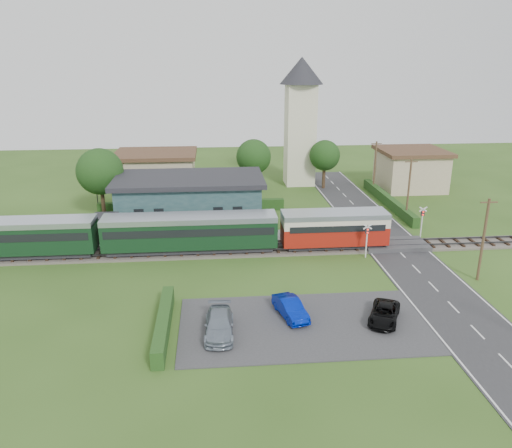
{
  "coord_description": "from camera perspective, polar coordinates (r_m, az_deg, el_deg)",
  "views": [
    {
      "loc": [
        -7.41,
        -41.97,
        17.59
      ],
      "look_at": [
        -3.36,
        4.0,
        2.06
      ],
      "focal_mm": 35.0,
      "sensor_mm": 36.0,
      "label": 1
    }
  ],
  "objects": [
    {
      "name": "pedestrian_near",
      "position": [
        50.51,
        1.29,
        -0.2
      ],
      "size": [
        0.75,
        0.63,
        1.75
      ],
      "primitive_type": "imported",
      "rotation": [
        0.0,
        0.0,
        2.75
      ],
      "color": "gray",
      "rests_on": "platform"
    },
    {
      "name": "car_on_road",
      "position": [
        57.7,
        13.44,
        1.0
      ],
      "size": [
        3.57,
        1.44,
        1.21
      ],
      "primitive_type": "imported",
      "rotation": [
        0.0,
        0.0,
        1.57
      ],
      "color": "navy",
      "rests_on": "road"
    },
    {
      "name": "equipment_hut",
      "position": [
        50.88,
        -16.78,
        -0.37
      ],
      "size": [
        2.3,
        2.3,
        2.55
      ],
      "color": "beige",
      "rests_on": "platform"
    },
    {
      "name": "station_building",
      "position": [
        55.08,
        -7.55,
        2.74
      ],
      "size": [
        16.0,
        9.0,
        5.3
      ],
      "color": "#204245",
      "rests_on": "ground"
    },
    {
      "name": "car_park",
      "position": [
        35.24,
        5.41,
        -11.37
      ],
      "size": [
        17.0,
        9.0,
        0.08
      ],
      "primitive_type": "cube",
      "color": "#333335",
      "rests_on": "ground"
    },
    {
      "name": "house_west",
      "position": [
        69.01,
        -11.29,
        5.85
      ],
      "size": [
        10.8,
        8.8,
        5.5
      ],
      "color": "tan",
      "rests_on": "ground"
    },
    {
      "name": "train",
      "position": [
        46.91,
        -11.39,
        -0.97
      ],
      "size": [
        43.2,
        2.9,
        3.4
      ],
      "color": "#232328",
      "rests_on": "ground"
    },
    {
      "name": "streetlamp_east",
      "position": [
        74.28,
        13.54,
        6.78
      ],
      "size": [
        0.3,
        0.3,
        5.15
      ],
      "color": "#3F3F47",
      "rests_on": "ground"
    },
    {
      "name": "church_tower",
      "position": [
        71.45,
        5.12,
        12.61
      ],
      "size": [
        6.0,
        6.0,
        17.6
      ],
      "color": "beige",
      "rests_on": "ground"
    },
    {
      "name": "car_park_blue",
      "position": [
        35.81,
        3.96,
        -9.55
      ],
      "size": [
        2.34,
        4.16,
        1.3
      ],
      "primitive_type": "imported",
      "rotation": [
        0.0,
        0.0,
        0.26
      ],
      "color": "#001693",
      "rests_on": "car_park"
    },
    {
      "name": "railway_track",
      "position": [
        47.9,
        4.22,
        -2.86
      ],
      "size": [
        76.0,
        3.2,
        0.49
      ],
      "color": "#4C443D",
      "rests_on": "ground"
    },
    {
      "name": "house_east",
      "position": [
        72.96,
        17.25,
        6.06
      ],
      "size": [
        8.8,
        8.8,
        5.5
      ],
      "color": "tan",
      "rests_on": "ground"
    },
    {
      "name": "car_park_dark",
      "position": [
        36.32,
        14.45,
        -9.87
      ],
      "size": [
        3.41,
        4.43,
        1.12
      ],
      "primitive_type": "imported",
      "rotation": [
        0.0,
        0.0,
        -0.45
      ],
      "color": "black",
      "rests_on": "car_park"
    },
    {
      "name": "road",
      "position": [
        48.72,
        16.31,
        -3.33
      ],
      "size": [
        6.0,
        70.0,
        0.05
      ],
      "primitive_type": "cube",
      "color": "#28282B",
      "rests_on": "ground"
    },
    {
      "name": "hedge_carpark",
      "position": [
        34.64,
        -10.52,
        -11.13
      ],
      "size": [
        0.8,
        9.0,
        1.2
      ],
      "primitive_type": "cube",
      "color": "#193814",
      "rests_on": "ground"
    },
    {
      "name": "ground",
      "position": [
        46.11,
        4.61,
        -3.9
      ],
      "size": [
        120.0,
        120.0,
        0.0
      ],
      "primitive_type": "plane",
      "color": "#2D4C19"
    },
    {
      "name": "crossing_deck",
      "position": [
        50.38,
        15.54,
        -2.28
      ],
      "size": [
        6.2,
        3.4,
        0.45
      ],
      "primitive_type": "cube",
      "color": "#333335",
      "rests_on": "ground"
    },
    {
      "name": "hedge_roadside",
      "position": [
        64.16,
        14.86,
        2.61
      ],
      "size": [
        0.8,
        18.0,
        1.2
      ],
      "primitive_type": "cube",
      "color": "#193814",
      "rests_on": "ground"
    },
    {
      "name": "tree_c",
      "position": [
        69.93,
        7.86,
        7.76
      ],
      "size": [
        4.2,
        4.2,
        6.78
      ],
      "color": "#332316",
      "rests_on": "ground"
    },
    {
      "name": "platform",
      "position": [
        50.34,
        -7.68,
        -1.76
      ],
      "size": [
        30.0,
        3.0,
        0.45
      ],
      "primitive_type": "cube",
      "color": "gray",
      "rests_on": "ground"
    },
    {
      "name": "utility_pole_d",
      "position": [
        68.96,
        13.43,
        6.4
      ],
      "size": [
        1.4,
        0.22,
        7.0
      ],
      "color": "#473321",
      "rests_on": "ground"
    },
    {
      "name": "tree_a",
      "position": [
        58.66,
        -17.4,
        5.73
      ],
      "size": [
        5.2,
        5.2,
        8.0
      ],
      "color": "#332316",
      "rests_on": "ground"
    },
    {
      "name": "pedestrian_far",
      "position": [
        49.91,
        -12.83,
        -1.03
      ],
      "size": [
        0.61,
        0.77,
        1.56
      ],
      "primitive_type": "imported",
      "rotation": [
        0.0,
        0.0,
        1.55
      ],
      "color": "gray",
      "rests_on": "platform"
    },
    {
      "name": "crossing_signal_far",
      "position": [
        53.2,
        18.48,
        0.72
      ],
      "size": [
        0.84,
        0.28,
        3.28
      ],
      "color": "silver",
      "rests_on": "ground"
    },
    {
      "name": "hedge_station",
      "position": [
        59.97,
        -7.31,
        2.03
      ],
      "size": [
        22.0,
        0.8,
        1.3
      ],
      "primitive_type": "cube",
      "color": "#193814",
      "rests_on": "ground"
    },
    {
      "name": "utility_pole_c",
      "position": [
        58.0,
        17.05,
        3.84
      ],
      "size": [
        1.4,
        0.22,
        7.0
      ],
      "color": "#473321",
      "rests_on": "ground"
    },
    {
      "name": "tree_b",
      "position": [
        66.4,
        -0.27,
        7.68
      ],
      "size": [
        4.6,
        4.6,
        7.34
      ],
      "color": "#332316",
      "rests_on": "ground"
    },
    {
      "name": "streetlamp_west",
      "position": [
        65.31,
        -17.87,
        4.82
      ],
      "size": [
        0.3,
        0.3,
        5.15
      ],
      "color": "#3F3F47",
      "rests_on": "ground"
    },
    {
      "name": "utility_pole_b",
      "position": [
        44.23,
        24.55,
        -1.56
      ],
      "size": [
        1.4,
        0.22,
        7.0
      ],
      "color": "#473321",
      "rests_on": "ground"
    },
    {
      "name": "crossing_signal_near",
      "position": [
        46.45,
        12.57,
        -1.3
      ],
      "size": [
        0.84,
        0.28,
        3.28
      ],
      "color": "silver",
      "rests_on": "ground"
    },
    {
      "name": "car_park_silver",
      "position": [
        33.75,
        -4.23,
        -11.4
      ],
      "size": [
        2.05,
        4.69,
        1.34
      ],
      "primitive_type": "imported",
      "rotation": [
        0.0,
        0.0,
        -0.04
      ],
      "color": "gray",
      "rests_on": "car_park"
    }
  ]
}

